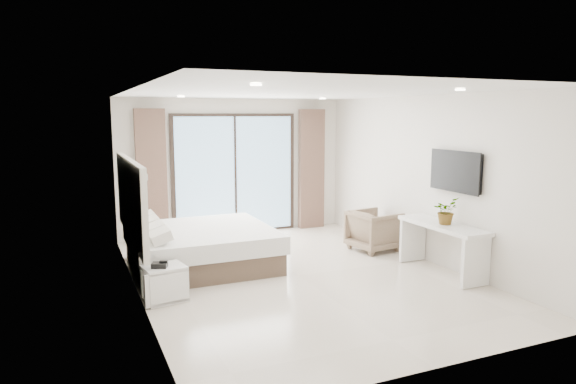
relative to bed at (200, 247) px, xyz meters
The scene contains 8 objects.
ground 1.65m from the bed, 40.81° to the right, with size 6.20×6.20×0.00m, color beige.
room_shell 1.64m from the bed, 11.54° to the right, with size 4.62×6.22×2.72m.
bed is the anchor object (origin of this frame).
nightstand 1.54m from the bed, 121.14° to the right, with size 0.57×0.50×0.46m.
phone 1.62m from the bed, 122.14° to the right, with size 0.19×0.15×0.06m, color black.
console_desk 3.73m from the bed, 28.81° to the right, with size 0.49×1.58×0.77m.
plant 3.80m from the bed, 29.47° to the right, with size 0.36×0.40×0.31m, color #33662D.
armchair 3.08m from the bed, ahead, with size 0.76×0.71×0.78m, color #896A59.
Camera 1 is at (-3.08, -6.72, 2.38)m, focal length 32.00 mm.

